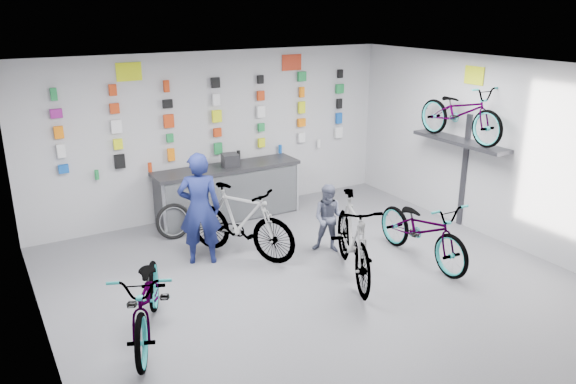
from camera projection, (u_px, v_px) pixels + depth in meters
floor at (339, 301)px, 7.50m from camera, size 8.00×8.00×0.00m
ceiling at (346, 74)px, 6.55m from camera, size 8.00×8.00×0.00m
wall_back at (216, 134)px, 10.31m from camera, size 7.00×0.00×7.00m
wall_left at (43, 254)px, 5.36m from camera, size 0.00×8.00×8.00m
wall_right at (527, 159)px, 8.69m from camera, size 0.00×8.00×8.00m
counter at (228, 193)px, 10.25m from camera, size 2.70×0.66×1.00m
merch_wall at (217, 120)px, 10.16m from camera, size 5.57×0.08×1.55m
wall_bracket at (461, 146)px, 9.60m from camera, size 0.39×1.90×2.00m
sign_left at (129, 72)px, 9.19m from camera, size 0.42×0.02×0.30m
sign_right at (292, 62)px, 10.66m from camera, size 0.42×0.02×0.30m
sign_side at (474, 75)px, 9.30m from camera, size 0.02×0.40×0.30m
bike_left at (148, 298)px, 6.54m from camera, size 1.37×2.05×1.02m
bike_center at (353, 238)px, 7.99m from camera, size 1.34×2.09×1.22m
bike_right at (423, 229)px, 8.55m from camera, size 0.76×1.99×1.03m
bike_service at (241, 221)px, 8.69m from camera, size 1.47×1.92×1.16m
bike_wall at (461, 112)px, 9.38m from camera, size 0.63×1.80×0.95m
clerk at (200, 209)px, 8.38m from camera, size 0.74×0.63×1.73m
customer at (329, 219)px, 8.86m from camera, size 0.68×0.67×1.11m
spare_wheel at (173, 221)px, 9.44m from camera, size 0.61×0.19×0.61m
register at (230, 160)px, 10.09m from camera, size 0.33×0.34×0.22m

